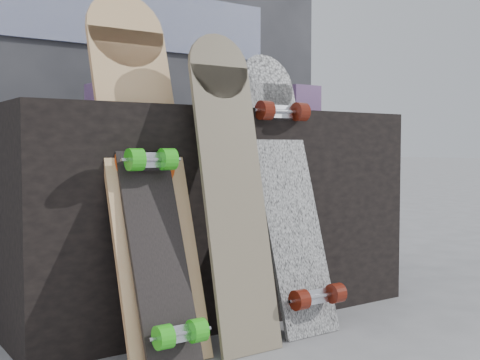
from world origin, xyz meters
TOP-DOWN VIEW (x-y plane):
  - ground at (0.00, 0.00)m, footprint 60.00×60.00m
  - vendor_table at (0.00, 0.50)m, footprint 1.60×0.60m
  - booth at (0.00, 1.35)m, footprint 2.40×0.22m
  - merch_box_purple at (-0.34, 0.65)m, footprint 0.18×0.12m
  - merch_box_small at (0.43, 0.45)m, footprint 0.14×0.14m
  - merch_box_flat at (0.22, 0.54)m, footprint 0.22×0.10m
  - longboard_geisha at (-0.42, 0.21)m, footprint 0.27×0.38m
  - longboard_celtic at (-0.16, 0.09)m, footprint 0.23×0.24m
  - longboard_cascadia at (0.13, 0.14)m, footprint 0.23×0.37m
  - skateboard_dark at (-0.43, 0.10)m, footprint 0.18×0.35m

SIDE VIEW (x-z plane):
  - ground at x=0.00m, z-range 0.00..0.00m
  - vendor_table at x=0.00m, z-range 0.00..0.80m
  - skateboard_dark at x=-0.43m, z-range 0.01..0.79m
  - longboard_cascadia at x=0.13m, z-range 0.02..1.03m
  - longboard_celtic at x=-0.16m, z-range 0.03..1.08m
  - longboard_geisha at x=-0.42m, z-range 0.03..1.22m
  - merch_box_flat at x=0.22m, z-range 0.80..0.86m
  - merch_box_purple at x=-0.34m, z-range 0.80..0.90m
  - merch_box_small at x=0.43m, z-range 0.80..0.92m
  - booth at x=0.00m, z-range 0.00..2.20m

